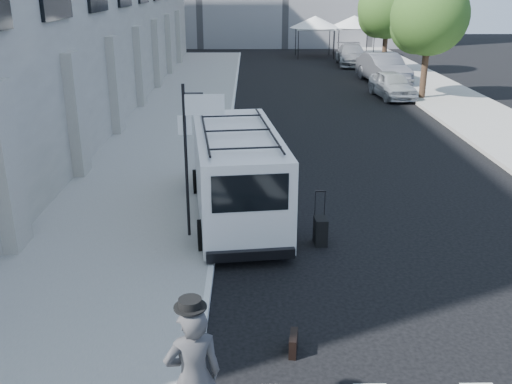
{
  "coord_description": "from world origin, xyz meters",
  "views": [
    {
      "loc": [
        -1.18,
        -8.9,
        5.66
      ],
      "look_at": [
        -1.05,
        2.94,
        1.3
      ],
      "focal_mm": 40.0,
      "sensor_mm": 36.0,
      "label": 1
    }
  ],
  "objects_px": {
    "briefcase": "(293,343)",
    "parked_car_a": "(392,85)",
    "cargo_van": "(236,173)",
    "parked_car_b": "(383,68)",
    "parked_car_c": "(352,55)",
    "suitcase": "(320,231)",
    "businessman": "(193,378)"
  },
  "relations": [
    {
      "from": "briefcase",
      "to": "parked_car_a",
      "type": "xyz_separation_m",
      "value": [
        6.7,
        21.77,
        0.52
      ]
    },
    {
      "from": "briefcase",
      "to": "cargo_van",
      "type": "relative_size",
      "value": 0.07
    },
    {
      "from": "cargo_van",
      "to": "parked_car_b",
      "type": "bearing_deg",
      "value": 61.25
    },
    {
      "from": "parked_car_a",
      "to": "parked_car_c",
      "type": "bearing_deg",
      "value": 84.2
    },
    {
      "from": "cargo_van",
      "to": "parked_car_a",
      "type": "bearing_deg",
      "value": 57.24
    },
    {
      "from": "cargo_van",
      "to": "parked_car_a",
      "type": "distance_m",
      "value": 17.75
    },
    {
      "from": "parked_car_b",
      "to": "briefcase",
      "type": "bearing_deg",
      "value": -113.29
    },
    {
      "from": "parked_car_c",
      "to": "suitcase",
      "type": "bearing_deg",
      "value": -97.81
    },
    {
      "from": "suitcase",
      "to": "parked_car_c",
      "type": "bearing_deg",
      "value": 76.06
    },
    {
      "from": "businessman",
      "to": "parked_car_c",
      "type": "distance_m",
      "value": 37.12
    },
    {
      "from": "parked_car_b",
      "to": "parked_car_c",
      "type": "relative_size",
      "value": 1.03
    },
    {
      "from": "briefcase",
      "to": "parked_car_b",
      "type": "relative_size",
      "value": 0.08
    },
    {
      "from": "businessman",
      "to": "parked_car_b",
      "type": "height_order",
      "value": "businessman"
    },
    {
      "from": "briefcase",
      "to": "parked_car_b",
      "type": "bearing_deg",
      "value": 82.65
    },
    {
      "from": "parked_car_a",
      "to": "parked_car_c",
      "type": "height_order",
      "value": "parked_car_c"
    },
    {
      "from": "cargo_van",
      "to": "parked_car_c",
      "type": "distance_m",
      "value": 29.55
    },
    {
      "from": "businessman",
      "to": "parked_car_a",
      "type": "height_order",
      "value": "businessman"
    },
    {
      "from": "businessman",
      "to": "cargo_van",
      "type": "bearing_deg",
      "value": -110.81
    },
    {
      "from": "suitcase",
      "to": "parked_car_b",
      "type": "distance_m",
      "value": 23.36
    },
    {
      "from": "cargo_van",
      "to": "parked_car_b",
      "type": "height_order",
      "value": "cargo_van"
    },
    {
      "from": "parked_car_b",
      "to": "parked_car_c",
      "type": "xyz_separation_m",
      "value": [
        -0.59,
        7.76,
        -0.12
      ]
    },
    {
      "from": "parked_car_b",
      "to": "cargo_van",
      "type": "bearing_deg",
      "value": -119.79
    },
    {
      "from": "businessman",
      "to": "parked_car_c",
      "type": "bearing_deg",
      "value": -120.65
    },
    {
      "from": "parked_car_b",
      "to": "businessman",
      "type": "bearing_deg",
      "value": -114.94
    },
    {
      "from": "cargo_van",
      "to": "businessman",
      "type": "bearing_deg",
      "value": -99.69
    },
    {
      "from": "briefcase",
      "to": "parked_car_b",
      "type": "distance_m",
      "value": 27.56
    },
    {
      "from": "parked_car_b",
      "to": "parked_car_a",
      "type": "bearing_deg",
      "value": -104.91
    },
    {
      "from": "suitcase",
      "to": "parked_car_b",
      "type": "height_order",
      "value": "parked_car_b"
    },
    {
      "from": "businessman",
      "to": "cargo_van",
      "type": "xyz_separation_m",
      "value": [
        0.38,
        7.7,
        0.17
      ]
    },
    {
      "from": "suitcase",
      "to": "cargo_van",
      "type": "xyz_separation_m",
      "value": [
        -1.95,
        1.7,
        0.85
      ]
    },
    {
      "from": "briefcase",
      "to": "parked_car_a",
      "type": "relative_size",
      "value": 0.11
    },
    {
      "from": "businessman",
      "to": "parked_car_b",
      "type": "distance_m",
      "value": 29.77
    }
  ]
}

